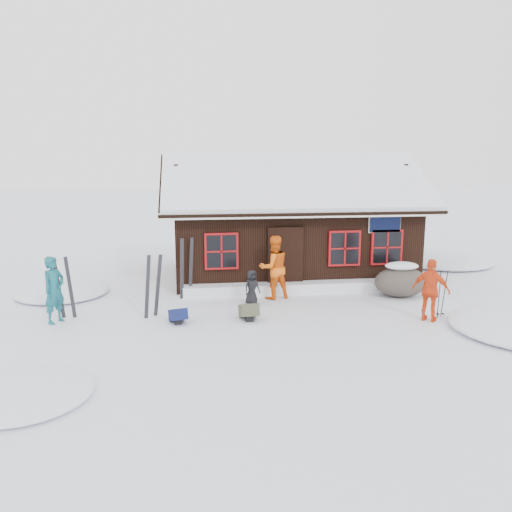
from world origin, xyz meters
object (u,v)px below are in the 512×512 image
object	(u,v)px
backpack_olive	(249,313)
ski_poles	(442,295)
skier_teal	(54,290)
ski_pair_left	(153,287)
skier_crouched	(252,287)
skier_orange_right	(431,290)
boulder	(401,281)
backpack_blue	(178,317)
skier_orange_left	(274,267)

from	to	relation	value
backpack_olive	ski_poles	bearing A→B (deg)	-8.97
skier_teal	ski_pair_left	size ratio (longest dim) A/B	1.00
skier_crouched	ski_pair_left	distance (m)	2.85
ski_poles	backpack_olive	xyz separation A→B (m)	(-5.07, 0.45, -0.44)
ski_poles	skier_orange_right	bearing A→B (deg)	-148.41
boulder	backpack_blue	bearing A→B (deg)	-166.05
skier_crouched	backpack_blue	distance (m)	2.52
backpack_blue	skier_crouched	bearing A→B (deg)	19.85
skier_crouched	backpack_blue	world-z (taller)	skier_crouched
skier_orange_left	skier_crouched	xyz separation A→B (m)	(-0.73, -0.57, -0.44)
skier_teal	skier_orange_right	distance (m)	9.61
ski_poles	backpack_blue	xyz separation A→B (m)	(-6.90, 0.42, -0.46)
skier_orange_right	skier_teal	bearing A→B (deg)	33.73
skier_teal	ski_poles	bearing A→B (deg)	-62.60
ski_poles	backpack_blue	distance (m)	6.93
skier_orange_right	backpack_olive	size ratio (longest dim) A/B	2.69
skier_orange_right	boulder	xyz separation A→B (m)	(0.25, 2.36, -0.33)
backpack_olive	skier_teal	bearing A→B (deg)	171.06
skier_teal	boulder	size ratio (longest dim) A/B	1.06
ski_pair_left	backpack_blue	size ratio (longest dim) A/B	3.21
skier_orange_right	backpack_blue	size ratio (longest dim) A/B	3.04
skier_teal	ski_poles	size ratio (longest dim) A/B	1.33
skier_orange_left	skier_orange_right	bearing A→B (deg)	129.58
skier_teal	backpack_blue	bearing A→B (deg)	-65.99
ski_poles	backpack_olive	size ratio (longest dim) A/B	2.13
skier_orange_left	skier_teal	bearing A→B (deg)	-0.33
skier_crouched	boulder	xyz separation A→B (m)	(4.61, 0.29, -0.03)
skier_orange_left	boulder	bearing A→B (deg)	161.47
skier_teal	backpack_blue	size ratio (longest dim) A/B	3.22
skier_teal	backpack_blue	distance (m)	3.22
skier_orange_left	ski_pair_left	world-z (taller)	skier_orange_left
skier_crouched	boulder	bearing A→B (deg)	-24.17
skier_teal	ski_pair_left	bearing A→B (deg)	-53.54
boulder	backpack_blue	world-z (taller)	boulder
skier_crouched	ski_pair_left	size ratio (longest dim) A/B	0.59
skier_orange_right	backpack_olive	xyz separation A→B (m)	(-4.62, 0.73, -0.65)
backpack_blue	backpack_olive	xyz separation A→B (m)	(1.83, 0.03, 0.02)
skier_orange_left	ski_poles	size ratio (longest dim) A/B	1.48
skier_crouched	boulder	world-z (taller)	skier_crouched
skier_teal	skier_orange_left	xyz separation A→B (m)	(5.91, 1.48, 0.09)
ski_pair_left	backpack_blue	xyz separation A→B (m)	(0.65, -0.63, -0.67)
boulder	backpack_olive	world-z (taller)	boulder
backpack_blue	ski_poles	bearing A→B (deg)	-17.05
boulder	backpack_blue	size ratio (longest dim) A/B	3.03
backpack_blue	backpack_olive	distance (m)	1.83
backpack_blue	backpack_olive	bearing A→B (deg)	-12.72
skier_orange_right	boulder	world-z (taller)	skier_orange_right
skier_teal	boulder	xyz separation A→B (m)	(9.79, 1.20, -0.38)
ski_poles	backpack_blue	world-z (taller)	ski_poles
skier_orange_right	ski_poles	size ratio (longest dim) A/B	1.26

